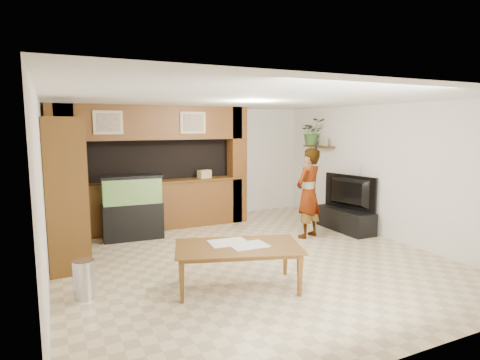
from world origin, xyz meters
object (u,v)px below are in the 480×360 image
person (308,193)px  dining_table (238,268)px  aquarium (133,208)px  television (346,192)px  pantry_cabinet (66,194)px

person → dining_table: (-2.32, -1.70, -0.59)m
aquarium → dining_table: aquarium is taller
television → person: size_ratio=0.71×
pantry_cabinet → person: bearing=-2.6°
person → dining_table: bearing=13.5°
television → person: 1.02m
television → person: bearing=81.3°
television → pantry_cabinet: bearing=75.4°
pantry_cabinet → television: pantry_cabinet is taller
pantry_cabinet → dining_table: bearing=-43.2°
aquarium → television: aquarium is taller
aquarium → person: 3.43m
pantry_cabinet → dining_table: size_ratio=1.39×
person → dining_table: person is taller
dining_table → aquarium: bearing=122.9°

